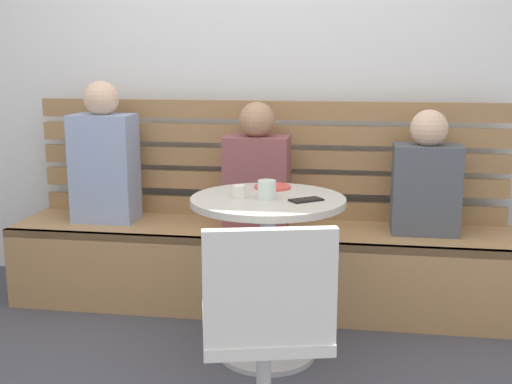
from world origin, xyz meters
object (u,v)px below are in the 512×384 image
at_px(person_adult, 104,159).
at_px(person_child_left, 257,172).
at_px(white_chair, 266,337).
at_px(plate_small, 272,187).
at_px(booth_bench, 260,266).
at_px(person_child_middle, 426,179).
at_px(cup_glass_short, 267,189).
at_px(phone_on_table, 306,200).
at_px(cafe_table, 268,246).
at_px(cup_espresso_small, 238,192).

bearing_deg(person_adult, person_child_left, 0.04).
bearing_deg(person_child_left, white_chair, -80.04).
xyz_separation_m(person_adult, person_child_left, (0.85, 0.00, -0.05)).
bearing_deg(plate_small, booth_bench, 106.66).
xyz_separation_m(person_child_middle, cup_glass_short, (-0.74, -0.66, 0.06)).
xyz_separation_m(cup_glass_short, phone_on_table, (0.17, -0.02, -0.04)).
xyz_separation_m(booth_bench, cafe_table, (0.12, -0.60, 0.30)).
height_order(plate_small, phone_on_table, plate_small).
bearing_deg(person_child_middle, booth_bench, -177.52).
bearing_deg(person_child_middle, cup_glass_short, -138.41).
bearing_deg(person_adult, plate_small, -22.76).
xyz_separation_m(white_chair, plate_small, (-0.11, 1.02, 0.28)).
bearing_deg(person_child_middle, person_adult, -179.59).
height_order(cup_espresso_small, plate_small, cup_espresso_small).
bearing_deg(cup_espresso_small, plate_small, 62.13).
distance_m(booth_bench, cup_glass_short, 0.84).
relative_size(booth_bench, plate_small, 15.88).
bearing_deg(white_chair, cup_glass_short, 97.82).
bearing_deg(booth_bench, phone_on_table, -65.28).
height_order(white_chair, person_child_left, person_child_left).
xyz_separation_m(white_chair, cup_espresso_small, (-0.24, 0.79, 0.30)).
relative_size(white_chair, plate_small, 5.00).
bearing_deg(cup_glass_short, booth_bench, 101.15).
xyz_separation_m(cup_espresso_small, plate_small, (0.12, 0.23, -0.02)).
height_order(cup_glass_short, phone_on_table, cup_glass_short).
relative_size(white_chair, person_child_left, 1.26).
xyz_separation_m(person_adult, cup_espresso_small, (0.87, -0.65, -0.02)).
relative_size(person_adult, cup_espresso_small, 13.84).
bearing_deg(cafe_table, plate_small, 91.98).
relative_size(booth_bench, cafe_table, 3.65).
height_order(cafe_table, white_chair, white_chair).
xyz_separation_m(person_child_middle, plate_small, (-0.74, -0.43, 0.02)).
bearing_deg(phone_on_table, plate_small, -1.32).
relative_size(cup_espresso_small, phone_on_table, 0.40).
height_order(person_child_middle, cup_espresso_small, person_child_middle).
bearing_deg(person_adult, phone_on_table, -29.56).
distance_m(white_chair, cup_espresso_small, 0.87).
relative_size(person_child_middle, cup_espresso_small, 11.46).
bearing_deg(booth_bench, person_child_left, 130.08).
height_order(cup_glass_short, cup_espresso_small, cup_glass_short).
xyz_separation_m(booth_bench, white_chair, (0.23, -1.41, 0.24)).
bearing_deg(cafe_table, person_child_left, 103.19).
xyz_separation_m(cup_espresso_small, phone_on_table, (0.30, -0.02, -0.02)).
relative_size(person_child_middle, plate_small, 3.77).
height_order(cup_glass_short, plate_small, cup_glass_short).
bearing_deg(cafe_table, person_child_middle, 40.71).
relative_size(person_child_left, plate_small, 3.95).
bearing_deg(cafe_table, booth_bench, 101.77).
height_order(cafe_table, cup_glass_short, cup_glass_short).
distance_m(plate_small, phone_on_table, 0.30).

